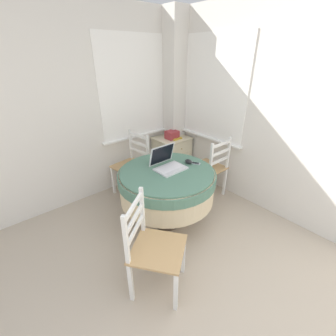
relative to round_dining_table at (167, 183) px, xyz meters
name	(u,v)px	position (x,y,z in m)	size (l,w,h in m)	color
corner_room_shell	(187,116)	(0.42, 0.11, 0.70)	(4.09, 4.81, 2.55)	silver
round_dining_table	(167,183)	(0.00, 0.00, 0.00)	(1.13, 1.13, 0.74)	#4C3D2D
laptop	(167,164)	(0.06, 0.05, 0.22)	(0.35, 0.32, 0.26)	silver
computer_mouse	(188,161)	(0.33, -0.03, 0.19)	(0.07, 0.10, 0.05)	black
cell_phone	(195,163)	(0.39, -0.08, 0.17)	(0.10, 0.13, 0.01)	#B2B7BC
dining_chair_near_back_window	(132,165)	(0.09, 0.89, -0.12)	(0.49, 0.49, 0.93)	tan
dining_chair_near_right_window	(210,168)	(0.88, 0.07, -0.12)	(0.43, 0.44, 0.93)	tan
dining_chair_camera_near	(153,248)	(-0.66, -0.59, -0.12)	(0.61, 0.61, 0.93)	tan
corner_cabinet	(172,156)	(0.92, 0.95, -0.24)	(0.55, 0.50, 0.68)	beige
storage_box	(172,135)	(0.89, 0.92, 0.16)	(0.20, 0.17, 0.13)	#9E3338
book_on_cabinet	(174,137)	(0.93, 0.91, 0.11)	(0.17, 0.22, 0.02)	gold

